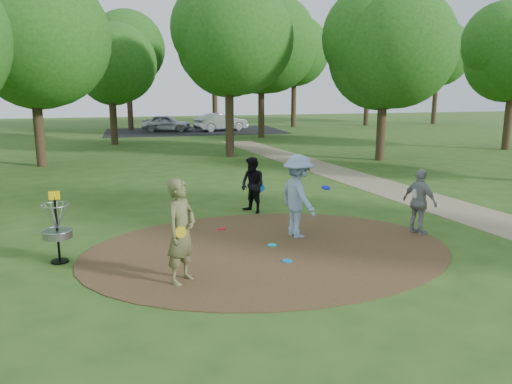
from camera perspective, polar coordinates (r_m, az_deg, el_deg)
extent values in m
plane|color=#2D5119|center=(11.40, 1.45, -6.65)|extent=(100.00, 100.00, 0.00)
cylinder|color=#47301C|center=(11.40, 1.45, -6.61)|extent=(8.40, 8.40, 0.02)
cube|color=#8C7A5B|center=(15.97, 22.55, -2.07)|extent=(7.55, 39.89, 0.01)
cube|color=black|center=(40.86, -7.01, 6.94)|extent=(14.00, 8.00, 0.01)
imported|color=brown|center=(9.42, -8.57, -4.48)|extent=(0.84, 0.87, 2.00)
cylinder|color=gold|center=(9.18, -8.61, -4.56)|extent=(0.22, 0.09, 0.22)
imported|color=#8DAED3|center=(12.15, 4.84, -0.49)|extent=(1.02, 1.45, 2.05)
cylinder|color=#0C11CD|center=(12.39, 8.00, 0.49)|extent=(0.24, 0.23, 0.08)
imported|color=black|center=(14.50, -0.38, 0.79)|extent=(0.93, 1.00, 1.63)
cylinder|color=#0D76EC|center=(14.57, 0.59, 0.48)|extent=(0.23, 0.13, 0.22)
imported|color=#949497|center=(13.01, 18.20, -1.09)|extent=(0.72, 1.05, 1.66)
cylinder|color=silver|center=(12.84, 17.73, -0.18)|extent=(0.23, 0.10, 0.22)
cylinder|color=#19C6CE|center=(11.66, 1.86, -6.08)|extent=(0.22, 0.22, 0.02)
cylinder|color=#0C84D6|center=(10.67, 3.57, -7.86)|extent=(0.22, 0.22, 0.02)
cylinder|color=red|center=(12.96, -3.96, -4.21)|extent=(0.22, 0.22, 0.02)
imported|color=#B8B8C1|center=(40.90, -10.16, 7.77)|extent=(4.18, 2.62, 1.33)
imported|color=#B7BCC0|center=(40.82, -3.99, 7.99)|extent=(4.56, 2.74, 1.42)
cylinder|color=black|center=(11.24, -21.75, -4.22)|extent=(0.05, 0.05, 1.35)
cylinder|color=black|center=(11.43, -21.49, -7.38)|extent=(0.36, 0.36, 0.04)
cylinder|color=gray|center=(11.25, -21.73, -4.49)|extent=(0.60, 0.60, 0.16)
torus|color=gray|center=(11.23, -21.76, -4.10)|extent=(0.63, 0.63, 0.03)
torus|color=gray|center=(11.10, -21.98, -1.37)|extent=(0.58, 0.58, 0.02)
cube|color=yellow|center=(11.06, -22.07, -0.36)|extent=(0.22, 0.02, 0.18)
cylinder|color=#332316|center=(24.82, -23.60, 7.07)|extent=(0.44, 0.44, 3.80)
sphere|color=#204E15|center=(24.82, -24.32, 15.28)|extent=(6.06, 6.06, 6.06)
cylinder|color=#332316|center=(25.91, -3.04, 8.65)|extent=(0.44, 0.44, 4.18)
sphere|color=#204E15|center=(25.94, -3.14, 16.64)|extent=(5.53, 5.53, 5.53)
cylinder|color=#332316|center=(25.42, 14.14, 7.59)|extent=(0.44, 0.44, 3.61)
sphere|color=#204E15|center=(25.39, 14.54, 15.19)|extent=(5.69, 5.69, 5.69)
cylinder|color=#332316|center=(32.48, -16.00, 8.25)|extent=(0.44, 0.44, 3.42)
sphere|color=#204E15|center=(32.44, -16.32, 13.58)|extent=(4.79, 4.79, 4.79)
cylinder|color=#332316|center=(35.56, 0.61, 9.78)|extent=(0.44, 0.44, 4.37)
sphere|color=#204E15|center=(35.62, 0.62, 16.27)|extent=(6.72, 6.72, 6.72)
cylinder|color=#332316|center=(32.15, 26.90, 7.71)|extent=(0.44, 0.44, 3.80)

